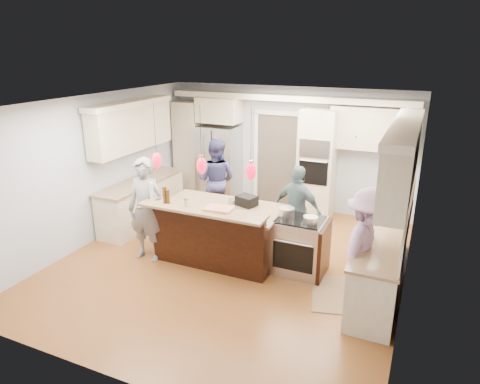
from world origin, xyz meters
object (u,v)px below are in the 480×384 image
(island_range, at_px, (301,246))
(person_far_left, at_px, (216,180))
(refrigerator, at_px, (219,164))
(kitchen_island, at_px, (220,231))
(person_bar_end, at_px, (146,210))

(island_range, distance_m, person_far_left, 2.72)
(refrigerator, bearing_deg, person_far_left, -66.60)
(kitchen_island, bearing_deg, refrigerator, 116.90)
(person_bar_end, bearing_deg, person_far_left, 80.18)
(island_range, height_order, person_bar_end, person_bar_end)
(refrigerator, distance_m, person_far_left, 1.13)
(refrigerator, xyz_separation_m, island_range, (2.71, -2.49, -0.44))
(refrigerator, relative_size, kitchen_island, 0.86)
(kitchen_island, distance_m, person_far_left, 1.79)
(refrigerator, xyz_separation_m, kitchen_island, (1.30, -2.57, -0.41))
(person_far_left, bearing_deg, island_range, 142.84)
(refrigerator, xyz_separation_m, person_bar_end, (0.17, -3.09, -0.01))
(refrigerator, distance_m, person_bar_end, 3.09)
(kitchen_island, xyz_separation_m, island_range, (1.41, 0.08, -0.03))
(kitchen_island, distance_m, island_range, 1.41)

